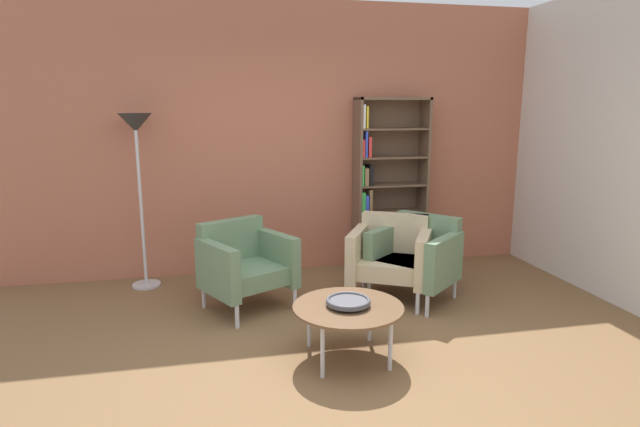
# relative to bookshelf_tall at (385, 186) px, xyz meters

# --- Properties ---
(ground_plane) EXTENTS (8.32, 8.32, 0.00)m
(ground_plane) POSITION_rel_bookshelf_tall_xyz_m (-1.08, -2.25, -0.94)
(ground_plane) COLOR brown
(brick_back_panel) EXTENTS (6.40, 0.12, 2.90)m
(brick_back_panel) POSITION_rel_bookshelf_tall_xyz_m (-1.08, 0.21, 0.51)
(brick_back_panel) COLOR #B2664C
(brick_back_panel) RESTS_ON ground_plane
(bookshelf_tall) EXTENTS (0.80, 0.30, 1.90)m
(bookshelf_tall) POSITION_rel_bookshelf_tall_xyz_m (0.00, 0.00, 0.00)
(bookshelf_tall) COLOR brown
(bookshelf_tall) RESTS_ON ground_plane
(coffee_table_low) EXTENTS (0.80, 0.80, 0.40)m
(coffee_table_low) POSITION_rel_bookshelf_tall_xyz_m (-0.97, -2.05, -0.56)
(coffee_table_low) COLOR brown
(coffee_table_low) RESTS_ON ground_plane
(decorative_bowl) EXTENTS (0.32, 0.32, 0.05)m
(decorative_bowl) POSITION_rel_bookshelf_tall_xyz_m (-0.97, -2.05, -0.50)
(decorative_bowl) COLOR #4C4C51
(decorative_bowl) RESTS_ON coffee_table_low
(armchair_near_window) EXTENTS (0.93, 0.90, 0.78)m
(armchair_near_window) POSITION_rel_bookshelf_tall_xyz_m (-1.63, -0.91, -0.52)
(armchair_near_window) COLOR slate
(armchair_near_window) RESTS_ON ground_plane
(armchair_by_bookshelf) EXTENTS (0.93, 0.90, 0.78)m
(armchair_by_bookshelf) POSITION_rel_bookshelf_tall_xyz_m (-0.25, -0.95, -0.52)
(armchair_by_bookshelf) COLOR #C6B289
(armchair_by_bookshelf) RESTS_ON ground_plane
(armchair_corner_red) EXTENTS (0.94, 0.95, 0.78)m
(armchair_corner_red) POSITION_rel_bookshelf_tall_xyz_m (-0.02, -1.01, -0.52)
(armchair_corner_red) COLOR slate
(armchair_corner_red) RESTS_ON ground_plane
(floor_lamp_torchiere) EXTENTS (0.32, 0.32, 1.74)m
(floor_lamp_torchiere) POSITION_rel_bookshelf_tall_xyz_m (-2.58, -0.12, 0.51)
(floor_lamp_torchiere) COLOR silver
(floor_lamp_torchiere) RESTS_ON ground_plane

